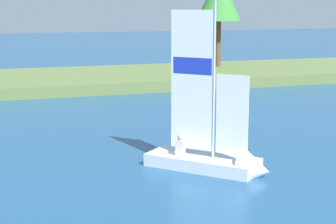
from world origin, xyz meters
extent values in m
cube|color=#5B703D|center=(0.00, 29.72, 0.35)|extent=(80.00, 10.15, 0.70)
cylinder|color=brown|center=(10.19, 31.44, 2.45)|extent=(0.43, 0.43, 3.49)
cube|color=silver|center=(-0.15, 8.73, 0.21)|extent=(3.65, 3.76, 0.42)
cone|color=silver|center=(1.14, 7.35, 0.21)|extent=(1.61, 1.59, 1.32)
cylinder|color=#B7B7BC|center=(0.11, 8.45, 3.00)|extent=(0.08, 0.08, 5.15)
cube|color=white|center=(-0.43, 9.02, 2.98)|extent=(1.10, 1.17, 4.61)
cube|color=#1E33B2|center=(-0.43, 9.02, 3.45)|extent=(0.99, 1.06, 0.55)
cube|color=white|center=(0.55, 7.97, 1.93)|extent=(0.78, 0.83, 2.62)
cylinder|color=#B7B7BC|center=(-0.43, 9.02, 0.64)|extent=(1.12, 1.19, 0.06)
cube|color=silver|center=(-0.85, 9.00, 0.69)|extent=(0.34, 0.34, 0.54)
sphere|color=tan|center=(-0.85, 9.00, 1.07)|extent=(0.20, 0.20, 0.20)
cube|color=silver|center=(-0.51, 9.58, 0.66)|extent=(0.34, 0.34, 0.47)
sphere|color=tan|center=(-0.51, 9.58, 1.00)|extent=(0.20, 0.20, 0.20)
camera|label=1|loc=(-6.95, -8.11, 5.48)|focal=59.48mm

